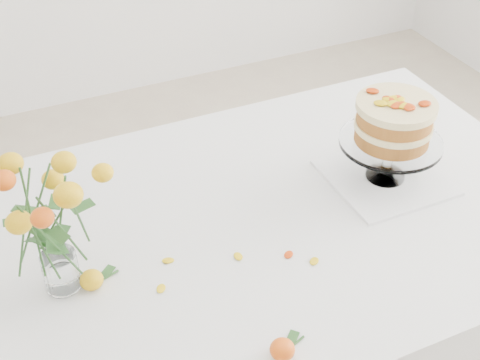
% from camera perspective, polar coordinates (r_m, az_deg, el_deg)
% --- Properties ---
extents(table, '(1.43, 0.93, 0.76)m').
position_cam_1_polar(table, '(1.59, 2.30, -5.19)').
color(table, '#A4815F').
rests_on(table, ground).
extents(napkin, '(0.27, 0.27, 0.01)m').
position_cam_1_polar(napkin, '(1.68, 12.25, 0.21)').
color(napkin, white).
rests_on(napkin, table).
extents(cake_stand, '(0.24, 0.24, 0.22)m').
position_cam_1_polar(cake_stand, '(1.59, 12.95, 4.55)').
color(cake_stand, white).
rests_on(cake_stand, napkin).
extents(rose_vase, '(0.28, 0.28, 0.36)m').
position_cam_1_polar(rose_vase, '(1.28, -16.19, -2.29)').
color(rose_vase, white).
rests_on(rose_vase, table).
extents(loose_rose_near, '(0.08, 0.05, 0.04)m').
position_cam_1_polar(loose_rose_near, '(1.39, -12.55, -8.32)').
color(loose_rose_near, yellow).
rests_on(loose_rose_near, table).
extents(loose_rose_far, '(0.08, 0.05, 0.04)m').
position_cam_1_polar(loose_rose_far, '(1.24, 3.65, -14.23)').
color(loose_rose_far, '#E75D0B').
rests_on(loose_rose_far, table).
extents(stray_petal_a, '(0.03, 0.02, 0.00)m').
position_cam_1_polar(stray_petal_a, '(1.43, -0.16, -6.54)').
color(stray_petal_a, yellow).
rests_on(stray_petal_a, table).
extents(stray_petal_b, '(0.03, 0.02, 0.00)m').
position_cam_1_polar(stray_petal_b, '(1.44, 4.16, -6.38)').
color(stray_petal_b, yellow).
rests_on(stray_petal_b, table).
extents(stray_petal_c, '(0.03, 0.02, 0.00)m').
position_cam_1_polar(stray_petal_c, '(1.43, 6.35, -6.91)').
color(stray_petal_c, yellow).
rests_on(stray_petal_c, table).
extents(stray_petal_d, '(0.03, 0.02, 0.00)m').
position_cam_1_polar(stray_petal_d, '(1.43, -6.16, -6.86)').
color(stray_petal_d, yellow).
rests_on(stray_petal_d, table).
extents(stray_petal_e, '(0.03, 0.02, 0.00)m').
position_cam_1_polar(stray_petal_e, '(1.37, -6.76, -9.19)').
color(stray_petal_e, yellow).
rests_on(stray_petal_e, table).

